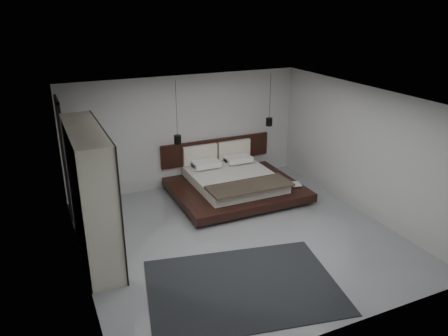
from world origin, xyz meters
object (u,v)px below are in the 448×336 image
bed (234,183)px  rug (243,286)px  lattice_screen (65,159)px  pendant_left (178,139)px  pendant_right (269,122)px  wardrobe (91,194)px

bed → rug: 3.75m
lattice_screen → pendant_left: size_ratio=1.75×
lattice_screen → bed: size_ratio=0.87×
pendant_right → rug: (-2.70, -3.93, -1.57)m
lattice_screen → pendant_right: size_ratio=1.96×
pendant_right → rug: pendant_right is taller
bed → wardrobe: bearing=-158.3°
lattice_screen → bed: 3.92m
bed → wardrobe: (-3.50, -1.39, 0.92)m
pendant_right → wardrobe: bearing=-158.3°
pendant_left → lattice_screen: bearing=178.6°
rug → lattice_screen: bearing=119.7°
pendant_left → wardrobe: bearing=-140.4°
bed → pendant_left: (-1.23, 0.49, 1.12)m
wardrobe → pendant_right: bearing=21.7°
wardrobe → bed: bearing=21.7°
lattice_screen → bed: lattice_screen is taller
rug → bed: bearing=66.8°
lattice_screen → wardrobe: 1.96m
pendant_right → wardrobe: (-4.72, -1.88, -0.35)m
bed → lattice_screen: bearing=171.7°
pendant_left → rug: size_ratio=0.48×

